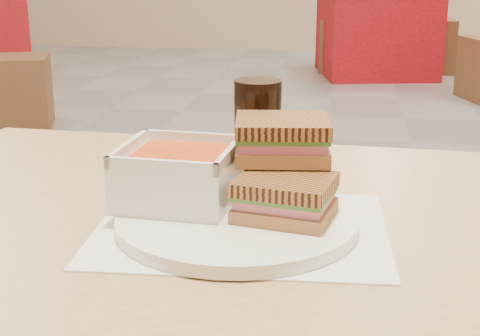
# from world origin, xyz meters

# --- Properties ---
(main_table) EXTENTS (1.23, 0.75, 0.75)m
(main_table) POSITION_xyz_m (0.09, -1.97, 0.64)
(main_table) COLOR tan
(main_table) RESTS_ON ground
(tray_liner) EXTENTS (0.35, 0.28, 0.00)m
(tray_liner) POSITION_xyz_m (0.01, -2.02, 0.75)
(tray_liner) COLOR white
(tray_liner) RESTS_ON main_table
(plate) EXTENTS (0.28, 0.28, 0.02)m
(plate) POSITION_xyz_m (0.01, -2.01, 0.76)
(plate) COLOR white
(plate) RESTS_ON tray_liner
(soup_bowl) EXTENTS (0.14, 0.14, 0.07)m
(soup_bowl) POSITION_xyz_m (-0.07, -1.98, 0.80)
(soup_bowl) COLOR white
(soup_bowl) RESTS_ON plate
(panini_lower) EXTENTS (0.12, 0.11, 0.05)m
(panini_lower) POSITION_xyz_m (0.06, -2.01, 0.79)
(panini_lower) COLOR #B4743F
(panini_lower) RESTS_ON plate
(panini_upper) EXTENTS (0.12, 0.11, 0.05)m
(panini_upper) POSITION_xyz_m (0.05, -1.94, 0.84)
(panini_upper) COLOR #B4743F
(panini_upper) RESTS_ON panini_lower
(cola_glass) EXTENTS (0.07, 0.07, 0.14)m
(cola_glass) POSITION_xyz_m (0.01, -1.82, 0.82)
(cola_glass) COLOR black
(cola_glass) RESTS_ON main_table
(bg_table_2) EXTENTS (1.09, 1.09, 0.81)m
(bg_table_2) POSITION_xyz_m (0.35, 3.58, 0.41)
(bg_table_2) COLOR #AA131A
(bg_table_2) RESTS_ON ground
(bg_chair_0r) EXTENTS (0.50, 0.50, 0.44)m
(bg_chair_0r) POSITION_xyz_m (-1.89, 1.26, 0.22)
(bg_chair_0r) COLOR brown
(bg_chair_0r) RESTS_ON ground
(bg_chair_2l) EXTENTS (0.44, 0.44, 0.47)m
(bg_chair_2l) POSITION_xyz_m (0.08, 3.72, 0.24)
(bg_chair_2l) COLOR brown
(bg_chair_2l) RESTS_ON ground
(bg_chair_2r) EXTENTS (0.44, 0.44, 0.47)m
(bg_chair_2r) POSITION_xyz_m (0.83, 3.81, 0.24)
(bg_chair_2r) COLOR brown
(bg_chair_2r) RESTS_ON ground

